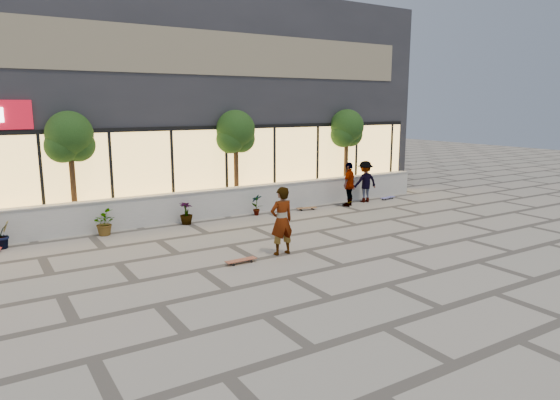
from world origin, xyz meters
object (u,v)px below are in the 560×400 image
tree_east (347,130)px  skateboard_right_far (388,197)px  skateboard_right_near (307,208)px  skater_right_far (365,182)px  skater_center (282,221)px  skateboard_center (241,260)px  tree_mideast (236,134)px  skater_right_near (349,184)px  tree_midwest (70,140)px

tree_east → skateboard_right_far: (1.18, -1.50, -2.90)m
skateboard_right_near → skateboard_right_far: bearing=11.7°
skater_right_far → skater_center: bearing=37.4°
skater_center → skateboard_right_near: skater_center is taller
skateboard_right_far → skateboard_center: bearing=-162.9°
tree_mideast → skateboard_right_near: tree_mideast is taller
skater_right_far → skateboard_right_far: size_ratio=2.08×
skater_right_far → skateboard_center: size_ratio=2.03×
tree_mideast → skateboard_right_far: 7.44m
skater_right_near → skateboard_right_near: 2.12m
tree_mideast → skateboard_right_far: tree_mideast is taller
skateboard_right_near → skateboard_center: bearing=-127.2°
skater_right_near → skateboard_right_near: (-1.94, 0.23, -0.82)m
tree_east → skateboard_center: size_ratio=4.52×
tree_midwest → skateboard_center: (2.99, -6.15, -2.90)m
skater_right_near → tree_east: bearing=-156.5°
tree_east → tree_midwest: bearing=180.0°
skater_center → skater_right_near: size_ratio=1.05×
tree_mideast → tree_east: same height
skater_right_far → skater_right_near: bearing=20.5°
tree_east → skater_right_near: bearing=-125.3°
tree_mideast → skater_center: bearing=-105.5°
tree_east → skateboard_center: bearing=-144.1°
skateboard_right_near → tree_midwest: bearing=-178.5°
skateboard_right_near → skater_right_far: bearing=13.6°
tree_mideast → skateboard_center: bearing=-116.1°
tree_mideast → skateboard_right_near: 4.02m
skater_right_far → tree_mideast: bearing=-10.1°
tree_mideast → skater_right_near: tree_mideast is taller
tree_mideast → skateboard_right_far: size_ratio=4.62×
tree_midwest → skater_right_near: 10.62m
tree_midwest → skater_right_far: size_ratio=2.22×
skater_center → skateboard_center: skater_center is taller
skater_center → skater_right_far: skater_center is taller
skateboard_center → skateboard_right_far: size_ratio=1.02×
tree_midwest → skateboard_right_near: size_ratio=4.63×
skater_right_near → skateboard_center: (-7.28, -4.42, -0.82)m
skater_center → skateboard_right_near: size_ratio=2.25×
skater_right_near → skateboard_center: size_ratio=2.09×
skater_right_near → skater_right_far: size_ratio=1.03×
skater_right_near → tree_mideast: bearing=-53.2°
skateboard_right_far → tree_mideast: bearing=158.8°
skater_center → skater_right_near: (5.94, 4.27, -0.05)m
tree_mideast → skater_center: (-1.66, -6.01, -2.03)m
skater_center → skateboard_right_near: (4.00, 4.51, -0.87)m
skater_right_near → skateboard_right_far: bearing=154.4°
skater_center → tree_midwest: bearing=-54.0°
tree_mideast → skater_right_near: 5.06m
tree_mideast → skateboard_center: size_ratio=4.52×
skater_center → skateboard_right_far: (8.35, 4.51, -0.87)m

